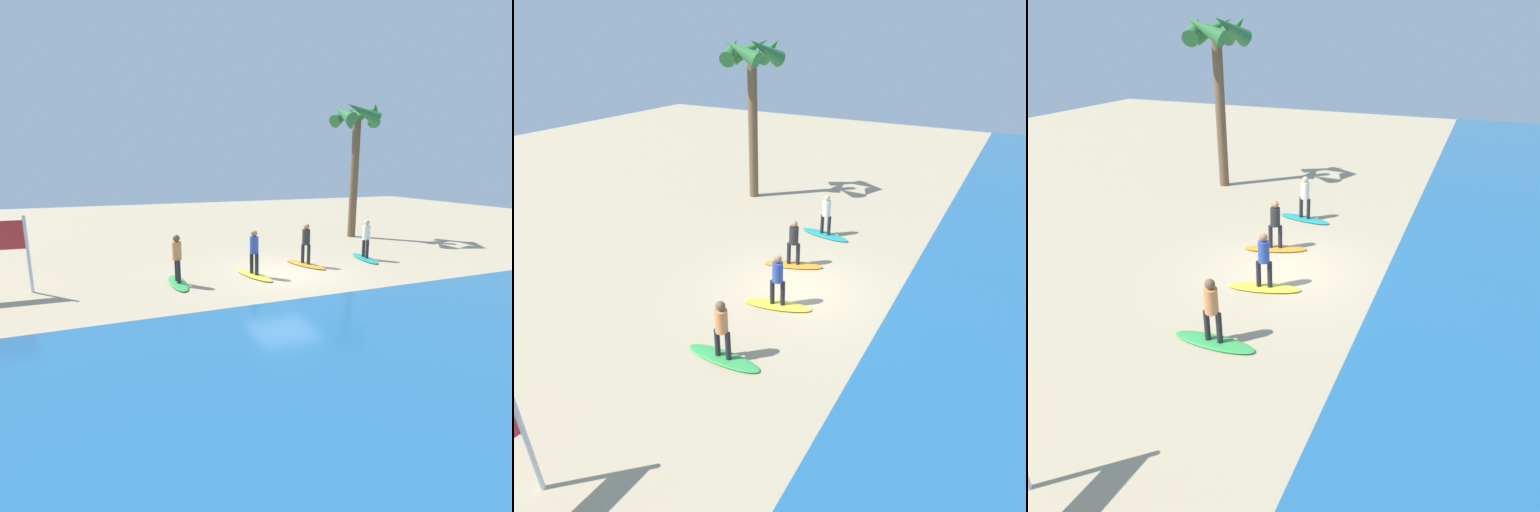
% 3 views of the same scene
% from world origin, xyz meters
% --- Properties ---
extents(ground_plane, '(60.00, 60.00, 0.00)m').
position_xyz_m(ground_plane, '(0.00, 0.00, 0.00)').
color(ground_plane, tan).
extents(surfboard_teal, '(0.87, 2.16, 0.09)m').
position_xyz_m(surfboard_teal, '(-4.28, -0.82, 0.04)').
color(surfboard_teal, teal).
rests_on(surfboard_teal, ground).
extents(surfer_teal, '(0.32, 0.46, 1.64)m').
position_xyz_m(surfer_teal, '(-4.28, -0.82, 1.04)').
color(surfer_teal, '#232328').
rests_on(surfer_teal, surfboard_teal).
extents(surfboard_orange, '(1.22, 2.17, 0.09)m').
position_xyz_m(surfboard_orange, '(-1.32, -0.78, 0.04)').
color(surfboard_orange, orange).
rests_on(surfboard_orange, ground).
extents(surfer_orange, '(0.32, 0.44, 1.64)m').
position_xyz_m(surfer_orange, '(-1.32, -0.78, 1.04)').
color(surfer_orange, '#232328').
rests_on(surfer_orange, surfboard_orange).
extents(surfboard_yellow, '(1.07, 2.17, 0.09)m').
position_xyz_m(surfboard_yellow, '(1.22, -0.02, 0.04)').
color(surfboard_yellow, yellow).
rests_on(surfboard_yellow, ground).
extents(surfer_yellow, '(0.32, 0.45, 1.64)m').
position_xyz_m(surfer_yellow, '(1.22, -0.02, 1.04)').
color(surfer_yellow, '#232328').
rests_on(surfer_yellow, surfboard_yellow).
extents(surfboard_green, '(0.60, 2.11, 0.09)m').
position_xyz_m(surfboard_green, '(4.03, -0.04, 0.04)').
color(surfboard_green, green).
rests_on(surfboard_green, ground).
extents(surfer_green, '(0.32, 0.46, 1.64)m').
position_xyz_m(surfer_green, '(4.03, -0.04, 1.04)').
color(surfer_green, '#232328').
rests_on(surfer_green, surfboard_green).
extents(palm_tree, '(2.88, 3.03, 7.41)m').
position_xyz_m(palm_tree, '(-7.06, -5.89, 5.94)').
color(palm_tree, brown).
rests_on(palm_tree, ground).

